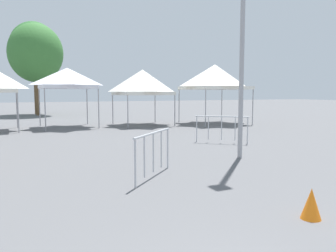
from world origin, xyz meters
TOP-DOWN VIEW (x-y plane):
  - canopy_tent_right_of_center at (0.28, 18.58)m, footprint 3.02×3.02m
  - canopy_tent_behind_right at (4.59, 18.01)m, footprint 3.11×3.11m
  - canopy_tent_behind_left at (9.10, 17.06)m, footprint 3.55×3.55m
  - tree_behind_tents_left at (-0.70, 29.65)m, footprint 4.48×4.48m
  - tree_behind_tents_center at (-0.73, 31.34)m, footprint 4.19×4.19m
  - crowd_barrier_by_lift at (0.46, 6.09)m, footprint 1.50×1.54m
  - crowd_barrier_near_person at (4.92, 9.93)m, footprint 1.62×1.41m
  - traffic_cone_lot_center at (1.75, 2.60)m, footprint 0.32×0.32m

SIDE VIEW (x-z plane):
  - traffic_cone_lot_center at x=1.75m, z-range 0.00..0.50m
  - crowd_barrier_by_lift at x=0.46m, z-range 0.22..1.29m
  - crowd_barrier_near_person at x=4.92m, z-range 0.22..1.29m
  - canopy_tent_behind_right at x=4.59m, z-range 0.91..4.26m
  - canopy_tent_right_of_center at x=0.28m, z-range 1.09..4.46m
  - canopy_tent_behind_left at x=9.10m, z-range 1.08..4.81m
  - tree_behind_tents_left at x=-0.70m, z-range 1.40..9.16m
  - tree_behind_tents_center at x=-0.73m, z-range 1.78..9.98m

